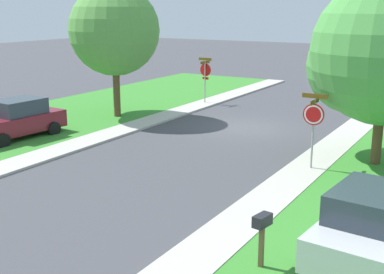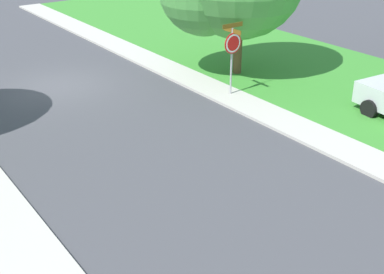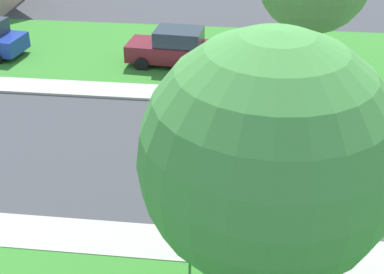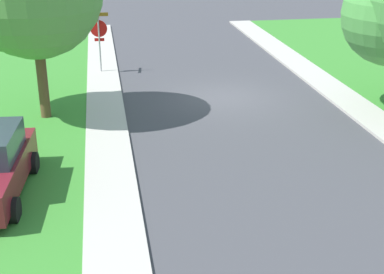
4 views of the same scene
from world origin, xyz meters
The scene contains 2 objects.
ground_plane centered at (0.00, 0.00, 0.00)m, with size 120.00×120.00×0.00m, color #424247.
stop_sign_near_corner centered at (4.76, -4.57, 1.88)m, with size 0.92×0.92×2.77m.
Camera 4 is at (4.76, 20.43, 6.81)m, focal length 51.48 mm.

